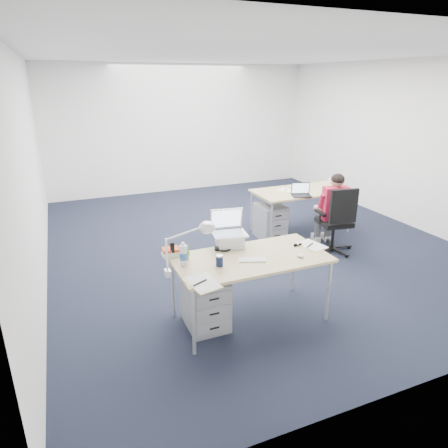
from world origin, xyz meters
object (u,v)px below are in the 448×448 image
object	(u,v)px
headphones	(224,248)
water_bottle	(183,254)
office_chair	(334,233)
sunglasses	(298,245)
book_stack	(171,252)
dark_laptop	(302,190)
seated_person	(331,210)
desk_near	(251,261)
bear_figurine	(186,252)
desk_lamp	(183,248)
computer_mouse	(300,256)
cordless_phone	(172,250)
desk_far	(302,193)
wireless_keyboard	(252,260)
silver_laptop	(230,230)
can_koozie	(219,261)
drawer_pedestal_far	(270,221)
drawer_pedestal_near	(205,302)
far_cup	(330,181)

from	to	relation	value
headphones	water_bottle	bearing A→B (deg)	-158.42
office_chair	sunglasses	xyz separation A→B (m)	(-1.36, -1.09, 0.45)
book_stack	dark_laptop	size ratio (longest dim) A/B	0.63
seated_person	office_chair	bearing A→B (deg)	-86.39
desk_near	book_stack	xyz separation A→B (m)	(-0.75, 0.35, 0.09)
bear_figurine	desk_lamp	xyz separation A→B (m)	(-0.11, -0.29, 0.18)
computer_mouse	cordless_phone	size ratio (longest dim) A/B	0.53
desk_far	wireless_keyboard	xyz separation A→B (m)	(-1.97, -2.13, 0.05)
book_stack	silver_laptop	bearing A→B (deg)	0.00
wireless_keyboard	computer_mouse	world-z (taller)	computer_mouse
can_koozie	desk_lamp	bearing A→B (deg)	-178.16
drawer_pedestal_far	water_bottle	xyz separation A→B (m)	(-2.05, -1.93, 0.57)
desk_far	water_bottle	distance (m)	3.30
silver_laptop	dark_laptop	distance (m)	2.31
desk_far	water_bottle	size ratio (longest dim) A/B	6.76
computer_mouse	book_stack	xyz separation A→B (m)	(-1.22, 0.55, 0.03)
water_bottle	silver_laptop	bearing A→B (deg)	22.88
drawer_pedestal_near	sunglasses	size ratio (longest dim) A/B	5.39
computer_mouse	can_koozie	size ratio (longest dim) A/B	0.76
headphones	wireless_keyboard	bearing A→B (deg)	-66.32
can_koozie	office_chair	bearing A→B (deg)	27.45
drawer_pedestal_near	headphones	bearing A→B (deg)	36.83
drawer_pedestal_far	silver_laptop	world-z (taller)	silver_laptop
desk_near	sunglasses	size ratio (longest dim) A/B	15.69
wireless_keyboard	cordless_phone	size ratio (longest dim) A/B	1.61
can_koozie	water_bottle	distance (m)	0.36
wireless_keyboard	desk_lamp	bearing A→B (deg)	-158.37
seated_person	desk_lamp	size ratio (longest dim) A/B	2.33
can_koozie	far_cup	world-z (taller)	can_koozie
desk_near	can_koozie	bearing A→B (deg)	-170.00
drawer_pedestal_far	far_cup	xyz separation A→B (m)	(1.28, 0.20, 0.50)
desk_far	can_koozie	world-z (taller)	can_koozie
desk_near	book_stack	size ratio (longest dim) A/B	8.61
wireless_keyboard	desk_far	bearing A→B (deg)	68.46
desk_far	far_cup	size ratio (longest dim) A/B	16.19
drawer_pedestal_near	sunglasses	world-z (taller)	sunglasses
cordless_phone	far_cup	distance (m)	3.89
seated_person	water_bottle	bearing A→B (deg)	-141.43
wireless_keyboard	sunglasses	bearing A→B (deg)	33.38
bear_figurine	desk_lamp	world-z (taller)	desk_lamp
desk_far	sunglasses	xyz separation A→B (m)	(-1.35, -2.00, 0.06)
can_koozie	sunglasses	world-z (taller)	can_koozie
seated_person	book_stack	size ratio (longest dim) A/B	6.37
dark_laptop	water_bottle	bearing A→B (deg)	-126.73
computer_mouse	water_bottle	distance (m)	1.21
dark_laptop	can_koozie	bearing A→B (deg)	-120.32
drawer_pedestal_near	bear_figurine	bearing A→B (deg)	136.84
seated_person	drawer_pedestal_near	bearing A→B (deg)	-139.09
desk_lamp	seated_person	bearing A→B (deg)	14.04
silver_laptop	book_stack	bearing A→B (deg)	-171.20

